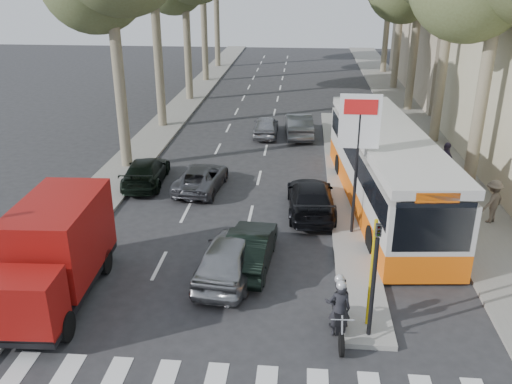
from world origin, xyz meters
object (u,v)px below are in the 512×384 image
city_bus (386,167)px  motorcycle (339,307)px  red_truck (55,252)px  silver_hatchback (230,256)px  dark_hatchback (250,248)px

city_bus → motorcycle: bearing=-110.1°
red_truck → motorcycle: 8.80m
red_truck → silver_hatchback: bearing=16.0°
silver_hatchback → dark_hatchback: (0.60, 0.77, -0.07)m
silver_hatchback → city_bus: 8.77m
dark_hatchback → motorcycle: 4.60m
motorcycle → red_truck: bearing=170.2°
city_bus → motorcycle: city_bus is taller
dark_hatchback → city_bus: city_bus is taller
dark_hatchback → city_bus: size_ratio=0.31×
red_truck → city_bus: 13.78m
red_truck → dark_hatchback: bearing=20.9°
red_truck → motorcycle: size_ratio=2.69×
silver_hatchback → red_truck: 5.56m
red_truck → city_bus: city_bus is taller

